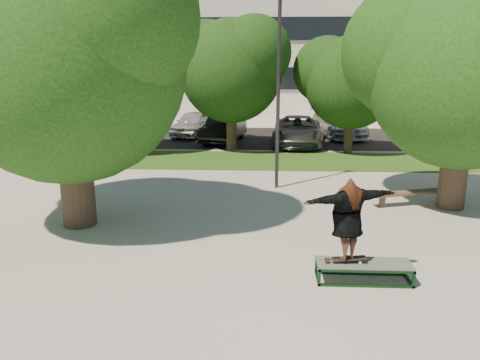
# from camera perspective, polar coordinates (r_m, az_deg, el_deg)

# --- Properties ---
(ground) EXTENTS (120.00, 120.00, 0.00)m
(ground) POSITION_cam_1_polar(r_m,az_deg,el_deg) (11.12, -0.10, -7.51)
(ground) COLOR gray
(ground) RESTS_ON ground
(grass_strip) EXTENTS (30.00, 4.00, 0.02)m
(grass_strip) POSITION_cam_1_polar(r_m,az_deg,el_deg) (20.25, 4.14, 2.40)
(grass_strip) COLOR #1A4614
(grass_strip) RESTS_ON ground
(asphalt_strip) EXTENTS (40.00, 8.00, 0.01)m
(asphalt_strip) POSITION_cam_1_polar(r_m,az_deg,el_deg) (26.65, 1.71, 5.24)
(asphalt_strip) COLOR black
(asphalt_strip) RESTS_ON ground
(tree_left) EXTENTS (6.96, 5.95, 7.12)m
(tree_left) POSITION_cam_1_polar(r_m,az_deg,el_deg) (12.41, -20.75, 14.73)
(tree_left) COLOR #38281E
(tree_left) RESTS_ON ground
(tree_right) EXTENTS (6.24, 5.33, 6.51)m
(tree_right) POSITION_cam_1_polar(r_m,az_deg,el_deg) (14.45, 25.41, 12.77)
(tree_right) COLOR #38281E
(tree_right) RESTS_ON ground
(bg_tree_left) EXTENTS (5.28, 4.51, 5.77)m
(bg_tree_left) POSITION_cam_1_polar(r_m,az_deg,el_deg) (22.55, -15.88, 12.64)
(bg_tree_left) COLOR #38281E
(bg_tree_left) RESTS_ON ground
(bg_tree_mid) EXTENTS (5.76, 4.92, 6.24)m
(bg_tree_mid) POSITION_cam_1_polar(r_m,az_deg,el_deg) (22.46, -1.27, 13.87)
(bg_tree_mid) COLOR #38281E
(bg_tree_mid) RESTS_ON ground
(bg_tree_right) EXTENTS (5.04, 4.31, 5.43)m
(bg_tree_right) POSITION_cam_1_polar(r_m,az_deg,el_deg) (22.25, 13.27, 12.16)
(bg_tree_right) COLOR #38281E
(bg_tree_right) RESTS_ON ground
(lamppost) EXTENTS (0.25, 0.15, 6.11)m
(lamppost) POSITION_cam_1_polar(r_m,az_deg,el_deg) (15.36, 4.68, 10.51)
(lamppost) COLOR #2D2D30
(lamppost) RESTS_ON ground
(office_building) EXTENTS (30.00, 14.12, 16.00)m
(office_building) POSITION_cam_1_polar(r_m,az_deg,el_deg) (42.56, -0.57, 19.33)
(office_building) COLOR beige
(office_building) RESTS_ON ground
(grind_box) EXTENTS (1.80, 0.60, 0.38)m
(grind_box) POSITION_cam_1_polar(r_m,az_deg,el_deg) (9.48, 14.82, -10.73)
(grind_box) COLOR black
(grind_box) RESTS_ON ground
(skater_rig) EXTENTS (2.00, 1.27, 1.67)m
(skater_rig) POSITION_cam_1_polar(r_m,az_deg,el_deg) (9.02, 12.98, -4.67)
(skater_rig) COLOR white
(skater_rig) RESTS_ON grind_box
(bench) EXTENTS (2.65, 1.13, 0.41)m
(bench) POSITION_cam_1_polar(r_m,az_deg,el_deg) (14.75, 20.25, -1.55)
(bench) COLOR brown
(bench) RESTS_ON ground
(car_silver_a) EXTENTS (2.49, 4.44, 1.43)m
(car_silver_a) POSITION_cam_1_polar(r_m,az_deg,el_deg) (27.25, -5.69, 6.87)
(car_silver_a) COLOR silver
(car_silver_a) RESTS_ON asphalt_strip
(car_dark) EXTENTS (2.31, 4.65, 1.46)m
(car_dark) POSITION_cam_1_polar(r_m,az_deg,el_deg) (25.08, -1.97, 6.36)
(car_dark) COLOR black
(car_dark) RESTS_ON asphalt_strip
(car_grey) EXTENTS (2.76, 5.40, 1.46)m
(car_grey) POSITION_cam_1_polar(r_m,az_deg,el_deg) (24.22, 7.02, 5.98)
(car_grey) COLOR #5D5D62
(car_grey) RESTS_ON asphalt_strip
(car_silver_b) EXTENTS (3.07, 5.49, 1.50)m
(car_silver_b) POSITION_cam_1_polar(r_m,az_deg,el_deg) (27.35, 11.85, 6.75)
(car_silver_b) COLOR #B7B8BD
(car_silver_b) RESTS_ON asphalt_strip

